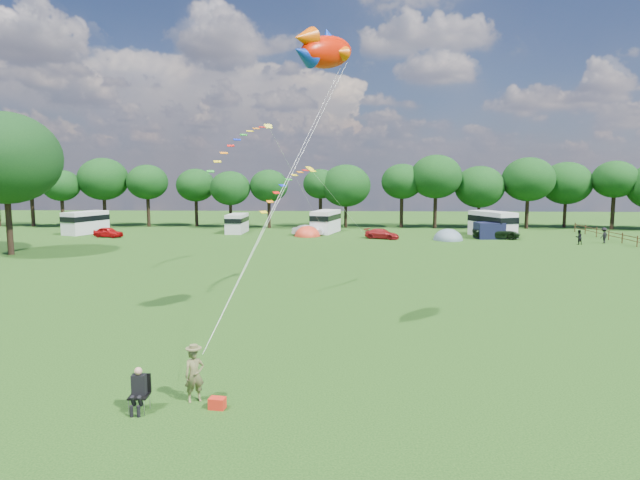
{
  "coord_description": "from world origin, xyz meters",
  "views": [
    {
      "loc": [
        1.18,
        -20.58,
        7.5
      ],
      "look_at": [
        0.0,
        8.0,
        4.0
      ],
      "focal_mm": 30.0,
      "sensor_mm": 36.0,
      "label": 1
    }
  ],
  "objects_px": {
    "tent_orange": "(307,236)",
    "kite_flyer": "(194,375)",
    "car_b": "(308,230)",
    "car_d": "(496,232)",
    "campervan_c": "(326,221)",
    "campervan_d": "(492,223)",
    "camp_chair": "(139,384)",
    "campervan_b": "(237,223)",
    "big_tree": "(4,158)",
    "fish_kite": "(322,51)",
    "walker_a": "(579,237)",
    "car_c": "(382,234)",
    "tent_greyblue": "(448,240)",
    "campervan_a": "(86,222)",
    "walker_b": "(604,235)",
    "car_a": "(108,232)"
  },
  "relations": [
    {
      "from": "tent_orange",
      "to": "kite_flyer",
      "type": "bearing_deg",
      "value": -90.75
    },
    {
      "from": "car_b",
      "to": "car_d",
      "type": "xyz_separation_m",
      "value": [
        22.41,
        -2.42,
        0.11
      ]
    },
    {
      "from": "campervan_c",
      "to": "tent_orange",
      "type": "height_order",
      "value": "campervan_c"
    },
    {
      "from": "campervan_d",
      "to": "camp_chair",
      "type": "xyz_separation_m",
      "value": [
        -24.74,
        -49.62,
        -0.77
      ]
    },
    {
      "from": "campervan_b",
      "to": "big_tree",
      "type": "bearing_deg",
      "value": 140.38
    },
    {
      "from": "campervan_d",
      "to": "kite_flyer",
      "type": "bearing_deg",
      "value": 130.93
    },
    {
      "from": "big_tree",
      "to": "fish_kite",
      "type": "relative_size",
      "value": 3.44
    },
    {
      "from": "kite_flyer",
      "to": "walker_a",
      "type": "relative_size",
      "value": 1.13
    },
    {
      "from": "campervan_b",
      "to": "fish_kite",
      "type": "xyz_separation_m",
      "value": [
        12.72,
        -44.21,
        11.6
      ]
    },
    {
      "from": "camp_chair",
      "to": "fish_kite",
      "type": "distance_m",
      "value": 15.6
    },
    {
      "from": "kite_flyer",
      "to": "camp_chair",
      "type": "relative_size",
      "value": 1.23
    },
    {
      "from": "car_c",
      "to": "campervan_d",
      "type": "relative_size",
      "value": 0.58
    },
    {
      "from": "campervan_d",
      "to": "tent_greyblue",
      "type": "relative_size",
      "value": 1.8
    },
    {
      "from": "campervan_a",
      "to": "campervan_c",
      "type": "xyz_separation_m",
      "value": [
        30.63,
        2.44,
        0.03
      ]
    },
    {
      "from": "car_c",
      "to": "fish_kite",
      "type": "height_order",
      "value": "fish_kite"
    },
    {
      "from": "car_b",
      "to": "tent_greyblue",
      "type": "distance_m",
      "value": 16.98
    },
    {
      "from": "car_b",
      "to": "camp_chair",
      "type": "height_order",
      "value": "camp_chair"
    },
    {
      "from": "car_b",
      "to": "campervan_d",
      "type": "bearing_deg",
      "value": -86.61
    },
    {
      "from": "campervan_d",
      "to": "camp_chair",
      "type": "distance_m",
      "value": 55.45
    },
    {
      "from": "car_c",
      "to": "car_d",
      "type": "bearing_deg",
      "value": -62.82
    },
    {
      "from": "car_d",
      "to": "campervan_b",
      "type": "height_order",
      "value": "campervan_b"
    },
    {
      "from": "car_b",
      "to": "kite_flyer",
      "type": "distance_m",
      "value": 48.94
    },
    {
      "from": "walker_b",
      "to": "campervan_d",
      "type": "bearing_deg",
      "value": -67.26
    },
    {
      "from": "car_c",
      "to": "campervan_a",
      "type": "distance_m",
      "value": 37.68
    },
    {
      "from": "car_c",
      "to": "campervan_d",
      "type": "bearing_deg",
      "value": -53.36
    },
    {
      "from": "campervan_b",
      "to": "tent_orange",
      "type": "xyz_separation_m",
      "value": [
        9.37,
        -3.5,
        -1.29
      ]
    },
    {
      "from": "campervan_b",
      "to": "fish_kite",
      "type": "height_order",
      "value": "fish_kite"
    },
    {
      "from": "big_tree",
      "to": "campervan_b",
      "type": "bearing_deg",
      "value": 48.59
    },
    {
      "from": "campervan_d",
      "to": "car_c",
      "type": "bearing_deg",
      "value": 78.67
    },
    {
      "from": "car_c",
      "to": "car_b",
      "type": "bearing_deg",
      "value": 95.25
    },
    {
      "from": "campervan_c",
      "to": "kite_flyer",
      "type": "height_order",
      "value": "campervan_c"
    },
    {
      "from": "car_d",
      "to": "kite_flyer",
      "type": "height_order",
      "value": "kite_flyer"
    },
    {
      "from": "campervan_a",
      "to": "tent_greyblue",
      "type": "xyz_separation_m",
      "value": [
        45.0,
        -4.9,
        -1.5
      ]
    },
    {
      "from": "kite_flyer",
      "to": "big_tree",
      "type": "bearing_deg",
      "value": 101.97
    },
    {
      "from": "tent_greyblue",
      "to": "car_a",
      "type": "bearing_deg",
      "value": 178.5
    },
    {
      "from": "big_tree",
      "to": "kite_flyer",
      "type": "distance_m",
      "value": 42.02
    },
    {
      "from": "car_c",
      "to": "fish_kite",
      "type": "xyz_separation_m",
      "value": [
        -5.61,
        -38.39,
        12.33
      ]
    },
    {
      "from": "big_tree",
      "to": "car_a",
      "type": "bearing_deg",
      "value": 78.01
    },
    {
      "from": "kite_flyer",
      "to": "car_c",
      "type": "bearing_deg",
      "value": 50.51
    },
    {
      "from": "kite_flyer",
      "to": "fish_kite",
      "type": "relative_size",
      "value": 0.47
    },
    {
      "from": "kite_flyer",
      "to": "walker_a",
      "type": "xyz_separation_m",
      "value": [
        30.45,
        41.52,
        -0.1
      ]
    },
    {
      "from": "camp_chair",
      "to": "tent_greyblue",
      "type": "bearing_deg",
      "value": 64.93
    },
    {
      "from": "car_c",
      "to": "tent_orange",
      "type": "distance_m",
      "value": 9.26
    },
    {
      "from": "car_a",
      "to": "car_c",
      "type": "xyz_separation_m",
      "value": [
        32.86,
        -0.17,
        -0.03
      ]
    },
    {
      "from": "car_c",
      "to": "walker_a",
      "type": "height_order",
      "value": "walker_a"
    },
    {
      "from": "campervan_d",
      "to": "walker_a",
      "type": "bearing_deg",
      "value": -158.8
    },
    {
      "from": "walker_b",
      "to": "car_a",
      "type": "bearing_deg",
      "value": -40.29
    },
    {
      "from": "big_tree",
      "to": "car_b",
      "type": "distance_m",
      "value": 33.04
    },
    {
      "from": "car_b",
      "to": "tent_orange",
      "type": "relative_size",
      "value": 1.03
    },
    {
      "from": "car_b",
      "to": "walker_b",
      "type": "bearing_deg",
      "value": -97.0
    }
  ]
}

